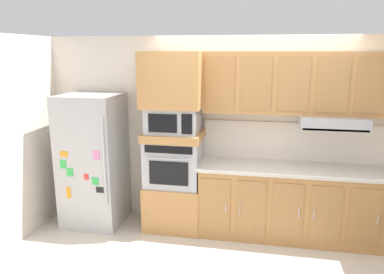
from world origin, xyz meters
TOP-DOWN VIEW (x-y plane):
  - ground_plane at (0.00, 0.00)m, footprint 9.60×9.60m
  - back_kitchen_wall at (0.00, 1.11)m, footprint 6.20×0.12m
  - side_panel_left at (-2.80, 0.00)m, footprint 0.12×7.10m
  - refrigerator at (-2.06, 0.68)m, footprint 0.76×0.73m
  - oven_base_cabinet at (-0.96, 0.75)m, footprint 0.74×0.62m
  - built_in_oven at (-0.96, 0.75)m, footprint 0.70×0.62m
  - appliance_mid_shelf at (-0.96, 0.75)m, footprint 0.74×0.62m
  - microwave at (-0.96, 0.75)m, footprint 0.64×0.54m
  - appliance_upper_cabinet at (-0.96, 0.75)m, footprint 0.74×0.62m
  - lower_cabinet_run at (0.91, 0.75)m, footprint 2.99×0.63m
  - countertop_slab at (0.91, 0.75)m, footprint 3.03×0.64m
  - backsplash_panel at (0.91, 1.04)m, footprint 3.03×0.02m
  - upper_cabinet_with_hood at (0.91, 0.87)m, footprint 2.99×0.48m

SIDE VIEW (x-z plane):
  - ground_plane at x=0.00m, z-range 0.00..0.00m
  - oven_base_cabinet at x=-0.96m, z-range 0.00..0.60m
  - lower_cabinet_run at x=0.91m, z-range 0.00..0.88m
  - refrigerator at x=-2.06m, z-range 0.00..1.76m
  - countertop_slab at x=0.91m, z-range 0.88..0.92m
  - built_in_oven at x=-0.96m, z-range 0.60..1.20m
  - backsplash_panel at x=0.91m, z-range 0.92..1.42m
  - back_kitchen_wall at x=0.00m, z-range 0.00..2.50m
  - side_panel_left at x=-2.80m, z-range 0.00..2.50m
  - appliance_mid_shelf at x=-0.96m, z-range 1.20..1.30m
  - microwave at x=-0.96m, z-range 1.30..1.62m
  - upper_cabinet_with_hood at x=0.91m, z-range 1.46..2.34m
  - appliance_upper_cabinet at x=-0.96m, z-range 1.62..2.30m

